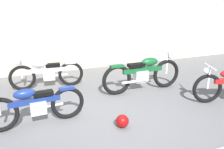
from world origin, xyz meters
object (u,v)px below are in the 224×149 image
(helmet, at_px, (122,121))
(motorcycle_silver, at_px, (46,73))
(motorcycle_blue, at_px, (34,105))
(motorcycle_green, at_px, (143,73))

(helmet, height_order, motorcycle_silver, motorcycle_silver)
(motorcycle_blue, bearing_deg, motorcycle_silver, -107.27)
(motorcycle_green, bearing_deg, helmet, -129.22)
(helmet, bearing_deg, motorcycle_silver, 111.25)
(helmet, height_order, motorcycle_green, motorcycle_green)
(motorcycle_green, distance_m, motorcycle_silver, 2.60)
(helmet, distance_m, motorcycle_blue, 1.72)
(motorcycle_silver, bearing_deg, helmet, 115.80)
(motorcycle_blue, xyz_separation_m, motorcycle_silver, (0.49, 2.00, 0.00))
(motorcycle_blue, bearing_deg, motorcycle_green, -166.82)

